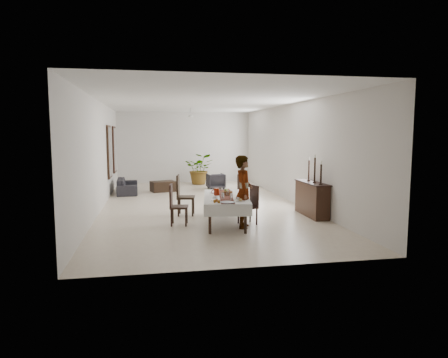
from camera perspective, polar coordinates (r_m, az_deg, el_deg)
floor at (r=12.62m, az=-3.29°, el=-3.72°), size 6.00×12.00×0.00m
ceiling at (r=12.46m, az=-3.39°, el=10.92°), size 6.00×12.00×0.02m
wall_back at (r=18.40m, az=-5.69°, el=4.51°), size 6.00×0.02×3.20m
wall_front at (r=6.54m, az=3.28°, el=0.82°), size 6.00×0.02×3.20m
wall_left at (r=12.42m, az=-17.22°, el=3.26°), size 0.02×12.00×3.20m
wall_right at (r=13.15m, az=9.77°, el=3.63°), size 0.02×12.00×3.20m
dining_table_top at (r=9.95m, az=0.26°, el=-2.64°), size 1.22×2.30×0.05m
table_leg_fl at (r=8.98m, az=-2.03°, el=-5.87°), size 0.07×0.07×0.64m
table_leg_fr at (r=9.02m, az=3.11°, el=-5.82°), size 0.07×0.07×0.64m
table_leg_bl at (r=11.02m, az=-2.06°, el=-3.54°), size 0.07×0.07×0.64m
table_leg_br at (r=11.05m, az=2.11°, el=-3.51°), size 0.07×0.07×0.64m
tablecloth_top at (r=9.94m, az=0.26°, el=-2.48°), size 1.41×2.49×0.01m
tablecloth_drape_left at (r=9.96m, az=-2.82°, el=-3.25°), size 0.35×2.33×0.27m
tablecloth_drape_right at (r=10.00m, az=3.32°, el=-3.21°), size 0.35×2.33×0.27m
tablecloth_drape_near at (r=8.81m, az=0.59°, el=-4.53°), size 1.07×0.17×0.27m
tablecloth_drape_far at (r=11.12m, az=0.00°, el=-2.20°), size 1.07×0.17×0.27m
table_runner at (r=9.94m, az=0.26°, el=-2.44°), size 0.65×2.31×0.00m
red_pitcher at (r=10.06m, az=-1.07°, el=-1.82°), size 0.16×0.16×0.18m
pitcher_handle at (r=10.06m, az=-1.51°, el=-1.82°), size 0.11×0.03×0.11m
wine_glass_near at (r=9.35m, az=1.09°, el=-2.55°), size 0.06×0.06×0.16m
wine_glass_mid at (r=9.43m, az=-0.16°, el=-2.47°), size 0.06×0.06×0.16m
wine_glass_far at (r=9.98m, az=0.51°, el=-1.97°), size 0.06×0.06×0.16m
teacup_right at (r=9.42m, az=2.07°, el=-2.80°), size 0.08×0.08×0.05m
saucer_right at (r=9.42m, az=2.07°, el=-2.93°), size 0.14×0.14×0.01m
teacup_left at (r=9.62m, az=-1.29°, el=-2.60°), size 0.08×0.08×0.05m
saucer_left at (r=9.62m, az=-1.29°, el=-2.73°), size 0.14×0.14×0.01m
plate_near_right at (r=9.15m, az=2.37°, el=-3.20°), size 0.22×0.22×0.01m
bread_near_right at (r=9.15m, az=2.37°, el=-3.05°), size 0.08×0.08×0.08m
plate_near_left at (r=9.26m, az=-1.25°, el=-3.08°), size 0.22×0.22×0.01m
plate_far_left at (r=10.43m, az=-1.46°, el=-1.99°), size 0.22×0.22×0.01m
serving_tray at (r=9.00m, az=0.52°, el=-3.35°), size 0.33×0.33×0.02m
jam_jar_a at (r=8.96m, az=-0.75°, el=-3.23°), size 0.06×0.06×0.07m
jam_jar_b at (r=9.01m, az=-1.34°, el=-3.17°), size 0.06×0.06×0.07m
jam_jar_c at (r=9.10m, az=-1.07°, el=-3.08°), size 0.06×0.06×0.07m
fruit_basket at (r=10.16m, az=0.46°, el=-1.99°), size 0.27×0.27×0.09m
fruit_red at (r=10.17m, az=0.61°, el=-1.59°), size 0.08×0.08×0.08m
fruit_green at (r=10.18m, az=0.25°, el=-1.59°), size 0.07×0.07×0.07m
fruit_yellow at (r=10.11m, az=0.48°, el=-1.65°), size 0.08×0.08×0.08m
chair_right_near_seat at (r=9.93m, az=3.38°, el=-4.03°), size 0.50×0.50×0.05m
chair_right_near_leg_fl at (r=9.91m, az=4.70°, el=-5.40°), size 0.05×0.05×0.41m
chair_right_near_leg_fr at (r=10.20m, az=3.76°, el=-5.05°), size 0.05×0.05×0.41m
chair_right_near_leg_bl at (r=9.75m, az=2.97°, el=-5.58°), size 0.05×0.05×0.41m
chair_right_near_leg_br at (r=10.04m, az=2.07°, el=-5.22°), size 0.05×0.05×0.41m
chair_right_near_back at (r=9.97m, az=4.34°, el=-2.36°), size 0.14×0.41×0.52m
chair_right_far_seat at (r=11.28m, az=1.61°, el=-2.50°), size 0.56×0.56×0.05m
chair_right_far_leg_fl at (r=11.25m, az=2.89°, el=-3.83°), size 0.06×0.06×0.45m
chair_right_far_leg_fr at (r=11.57m, az=1.98°, el=-3.53°), size 0.06×0.06×0.45m
chair_right_far_leg_bl at (r=11.08m, az=1.21°, el=-3.99°), size 0.06×0.06×0.45m
chair_right_far_leg_br at (r=11.40m, az=0.33°, el=-3.68°), size 0.06×0.06×0.45m
chair_right_far_back at (r=11.34m, az=2.53°, el=-0.87°), size 0.16×0.45×0.58m
chair_left_near_seat at (r=9.88m, az=-6.43°, el=-4.00°), size 0.49×0.49×0.05m
chair_left_near_leg_fl at (r=10.12m, az=-7.32°, el=-5.13°), size 0.05×0.05×0.42m
chair_left_near_leg_fr at (r=9.78m, az=-7.53°, el=-5.54°), size 0.05×0.05×0.42m
chair_left_near_leg_bl at (r=10.09m, az=-5.33°, el=-5.14°), size 0.05×0.05×0.42m
chair_left_near_leg_br at (r=9.75m, az=-5.47°, el=-5.56°), size 0.05×0.05×0.42m
chair_left_near_back at (r=9.85m, az=-7.58°, el=-2.32°), size 0.11×0.43×0.55m
chair_left_far_seat at (r=11.04m, az=-5.46°, el=-2.63°), size 0.55×0.55×0.05m
chair_left_far_leg_fl at (r=11.30m, az=-6.34°, el=-3.78°), size 0.05×0.05×0.47m
chair_left_far_leg_fr at (r=10.92m, az=-6.54°, el=-4.14°), size 0.05×0.05×0.47m
chair_left_far_leg_bl at (r=11.26m, az=-4.38°, el=-3.78°), size 0.05×0.05×0.47m
chair_left_far_leg_br at (r=10.88m, az=-4.51°, el=-4.15°), size 0.05×0.05×0.47m
chair_left_far_back at (r=11.02m, az=-6.59°, el=-0.97°), size 0.12×0.47×0.60m
woman at (r=9.51m, az=2.82°, el=-1.82°), size 0.57×0.72×1.73m
sideboard_body at (r=11.19m, az=12.43°, el=-2.87°), size 0.40×1.50×0.90m
sideboard_top at (r=11.13m, az=12.49°, el=-0.51°), size 0.44×1.55×0.03m
candlestick_near_base at (r=10.62m, az=13.65°, el=-0.71°), size 0.10×0.10×0.03m
candlestick_near_shaft at (r=10.60m, az=13.69°, el=0.71°), size 0.05×0.05×0.50m
candlestick_near_candle at (r=10.57m, az=13.73°, el=2.27°), size 0.04×0.04×0.08m
candlestick_mid_base at (r=10.99m, az=12.80°, el=-0.45°), size 0.10×0.10×0.03m
candlestick_mid_shaft at (r=10.95m, az=12.84°, el=1.31°), size 0.05×0.05×0.65m
candlestick_mid_candle at (r=10.92m, az=12.89°, el=3.21°), size 0.04×0.04×0.08m
candlestick_far_base at (r=11.35m, az=12.00°, el=-0.21°), size 0.10×0.10×0.03m
candlestick_far_shaft at (r=11.32m, az=12.04°, el=1.24°), size 0.05×0.05×0.55m
candlestick_far_candle at (r=11.30m, az=12.08°, el=2.83°), size 0.04×0.04×0.08m
sofa at (r=15.50m, az=-13.62°, el=-0.95°), size 0.80×1.90×0.55m
armchair at (r=16.20m, az=-1.19°, el=-0.31°), size 0.73×0.75×0.63m
coffee_table at (r=15.65m, az=-8.71°, el=-1.04°), size 1.03×0.83×0.40m
potted_plant at (r=17.64m, az=-3.47°, el=1.46°), size 1.46×1.34×1.37m
mirror_frame_near at (r=14.60m, az=-16.07°, el=3.75°), size 0.06×1.05×1.85m
mirror_glass_near at (r=14.60m, az=-15.94°, el=3.75°), size 0.01×0.90×1.70m
mirror_frame_far at (r=16.69m, az=-15.39°, el=4.09°), size 0.06×1.05×1.85m
mirror_glass_far at (r=16.69m, az=-15.27°, el=4.10°), size 0.01×0.90×1.70m
fan_rod at (r=15.42m, az=-4.80°, el=9.70°), size 0.04×0.04×0.20m
fan_hub at (r=15.41m, az=-4.79°, el=8.95°), size 0.16×0.16×0.08m
fan_blade_n at (r=15.76m, az=-4.92°, el=8.90°), size 0.10×0.55×0.01m
fan_blade_s at (r=15.07m, az=-4.65°, el=9.01°), size 0.10×0.55×0.01m
fan_blade_e at (r=15.45m, az=-3.48°, el=8.96°), size 0.55×0.10×0.01m
fan_blade_w at (r=15.38m, az=-6.10°, el=8.94°), size 0.55×0.10×0.01m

